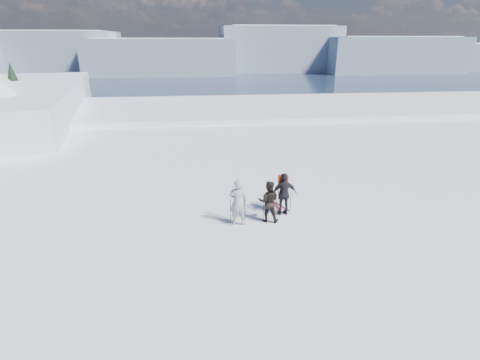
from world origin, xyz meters
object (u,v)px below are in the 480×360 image
Objects in this scene: skier_pack at (284,194)px; skis_loose at (277,204)px; skier_grey at (238,202)px; skier_dark at (269,201)px.

skis_loose is (-0.08, 1.05, -0.95)m from skier_pack.
skier_pack is at bearing -152.82° from skier_grey.
skier_grey reaches higher than skier_pack.
skier_pack is (2.12, 0.74, -0.04)m from skier_grey.
skier_grey is 2.24m from skier_pack.
skier_pack is 1.42m from skis_loose.
skier_dark is at bearing -113.87° from skis_loose.
skier_grey is 1.04× the size of skier_pack.
skier_pack reaches higher than skier_dark.
skis_loose is at bearing -130.70° from skier_grey.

